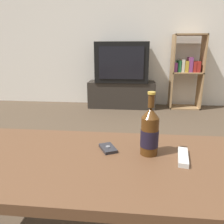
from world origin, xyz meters
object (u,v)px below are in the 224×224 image
Objects in this scene: tv_stand at (121,94)px; cell_phone at (108,148)px; television at (122,62)px; bookshelf at (186,70)px; remote_control at (183,157)px; beer_bottle at (150,132)px.

tv_stand is 2.69m from cell_phone.
television is 1.04m from bookshelf.
remote_control reaches higher than cell_phone.
cell_phone is (0.09, -2.67, 0.28)m from tv_stand.
bookshelf is 10.12× the size of cell_phone.
bookshelf is 7.30× the size of remote_control.
television is at bearing 95.87° from beer_bottle.
cell_phone is at bearing -87.99° from tv_stand.
remote_control is (0.32, -0.06, 0.00)m from cell_phone.
bookshelf is 4.20× the size of beer_bottle.
tv_stand is 0.52m from television.
beer_bottle reaches higher than cell_phone.
tv_stand is 2.77m from remote_control.
remote_control is at bearing -81.32° from tv_stand.
remote_control is at bearing -102.45° from bookshelf.
remote_control is at bearing -81.31° from television.
beer_bottle is at bearing 175.74° from remote_control.
cell_phone reaches higher than tv_stand.
beer_bottle is at bearing -33.12° from cell_phone.
television reaches higher than beer_bottle.
beer_bottle is 0.21m from cell_phone.
television is at bearing 108.79° from remote_control.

